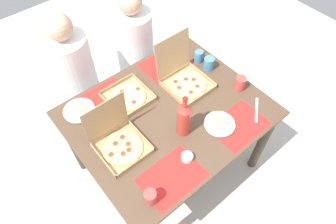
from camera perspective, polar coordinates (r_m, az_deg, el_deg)
ground_plane at (r=2.62m, az=0.00°, el=-10.14°), size 6.00×6.00×0.00m
dining_table at (r=2.06m, az=0.00°, el=-1.97°), size 1.26×1.05×0.77m
placemat_near_left at (r=1.73m, az=0.74°, el=-12.48°), size 0.36×0.26×0.00m
placemat_near_right at (r=1.96m, az=13.48°, el=-2.45°), size 0.36×0.26×0.00m
placemat_far_left at (r=2.08m, az=-12.66°, el=2.33°), size 0.36×0.26×0.00m
placemat_far_right at (r=2.28m, az=-0.55°, el=9.44°), size 0.36×0.26×0.00m
pizza_box_edge_far at (r=1.81m, az=-9.47°, el=-5.62°), size 0.28×0.29×0.32m
pizza_box_center at (r=2.10m, az=3.22°, el=6.55°), size 0.30×0.34×0.33m
pizza_box_corner_right at (r=2.06m, az=-7.78°, el=2.95°), size 0.29×0.29×0.04m
plate_middle at (r=1.93m, az=9.88°, el=-2.25°), size 0.20×0.20×0.03m
plate_near_right at (r=2.05m, az=-16.76°, el=0.32°), size 0.21×0.21×0.03m
plate_far_left at (r=2.33m, az=0.92°, el=10.69°), size 0.22×0.22×0.02m
soda_bottle at (r=1.78m, az=3.10°, el=-1.24°), size 0.09×0.09×0.32m
cup_dark at (r=2.28m, az=5.95°, el=10.64°), size 0.07×0.07×0.10m
cup_clear_left at (r=2.13m, az=13.81°, el=5.41°), size 0.07×0.07×0.10m
cup_clear_right at (r=1.63m, az=-3.41°, el=-16.12°), size 0.07×0.07×0.10m
cup_red at (r=2.23m, az=7.90°, el=9.27°), size 0.08×0.08×0.10m
condiment_bowl at (r=1.77m, az=3.70°, el=-8.72°), size 0.07×0.07×0.04m
knife_by_far_left at (r=2.07m, az=16.77°, el=0.41°), size 0.18×0.14×0.00m
diner_left_seat at (r=2.51m, az=-16.74°, el=4.77°), size 0.32×0.32×1.23m
diner_right_seat at (r=2.69m, az=-6.17°, el=10.34°), size 0.32×0.32×1.18m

